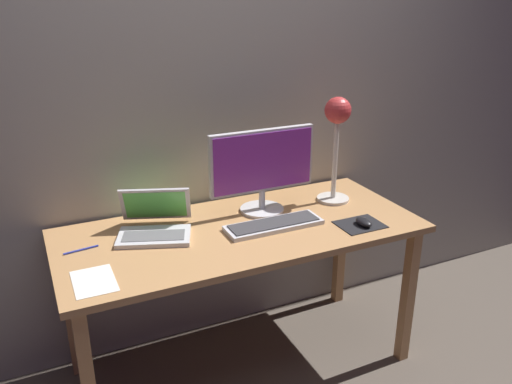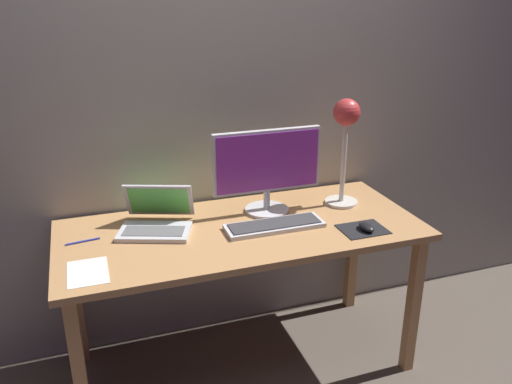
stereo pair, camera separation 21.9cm
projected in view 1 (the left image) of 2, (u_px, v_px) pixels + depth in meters
name	position (u px, v px, depth m)	size (l,w,h in m)	color
ground_plane	(243.00, 364.00, 2.59)	(4.80, 4.80, 0.00)	brown
back_wall	(206.00, 87.00, 2.46)	(4.80, 0.06, 2.60)	#9E998E
desk	(241.00, 244.00, 2.35)	(1.60, 0.70, 0.74)	tan
monitor	(262.00, 167.00, 2.42)	(0.51, 0.21, 0.40)	silver
keyboard_main	(274.00, 225.00, 2.32)	(0.44, 0.14, 0.03)	silver
laptop	(155.00, 221.00, 2.26)	(0.38, 0.36, 0.19)	silver
desk_lamp	(337.00, 128.00, 2.49)	(0.16, 0.16, 0.52)	beige
mousepad	(360.00, 225.00, 2.35)	(0.20, 0.16, 0.00)	black
mouse	(364.00, 222.00, 2.33)	(0.06, 0.10, 0.03)	black
paper_sheet_near_mouse	(94.00, 281.00, 1.90)	(0.15, 0.21, 0.00)	white
pen	(81.00, 250.00, 2.12)	(0.01, 0.01, 0.14)	#2633A5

